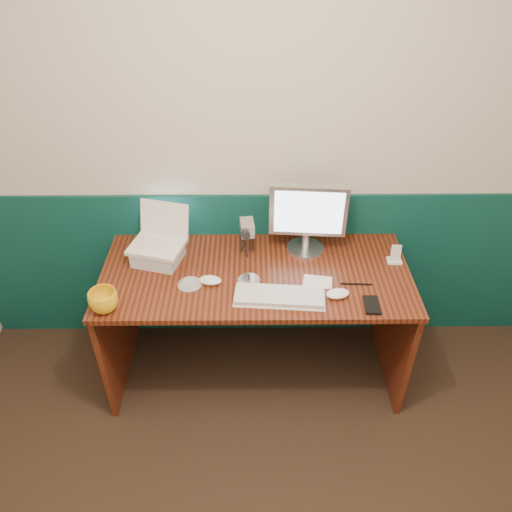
{
  "coord_description": "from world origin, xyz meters",
  "views": [
    {
      "loc": [
        -0.09,
        -0.62,
        2.37
      ],
      "look_at": [
        -0.07,
        1.23,
        0.97
      ],
      "focal_mm": 35.0,
      "sensor_mm": 36.0,
      "label": 1
    }
  ],
  "objects_px": {
    "laptop": "(155,230)",
    "camcorder": "(247,238)",
    "desk": "(256,324)",
    "monitor": "(307,219)",
    "mug": "(104,301)",
    "keyboard": "(279,297)"
  },
  "relations": [
    {
      "from": "desk",
      "to": "camcorder",
      "type": "xyz_separation_m",
      "value": [
        -0.04,
        0.17,
        0.48
      ]
    },
    {
      "from": "laptop",
      "to": "camcorder",
      "type": "distance_m",
      "value": 0.48
    },
    {
      "from": "camcorder",
      "to": "laptop",
      "type": "bearing_deg",
      "value": -178.65
    },
    {
      "from": "monitor",
      "to": "keyboard",
      "type": "bearing_deg",
      "value": -107.08
    },
    {
      "from": "monitor",
      "to": "mug",
      "type": "relative_size",
      "value": 2.92
    },
    {
      "from": "laptop",
      "to": "mug",
      "type": "xyz_separation_m",
      "value": [
        -0.2,
        -0.38,
        -0.14
      ]
    },
    {
      "from": "mug",
      "to": "camcorder",
      "type": "relative_size",
      "value": 0.67
    },
    {
      "from": "monitor",
      "to": "keyboard",
      "type": "xyz_separation_m",
      "value": [
        -0.16,
        -0.4,
        -0.19
      ]
    },
    {
      "from": "desk",
      "to": "mug",
      "type": "xyz_separation_m",
      "value": [
        -0.71,
        -0.27,
        0.43
      ]
    },
    {
      "from": "laptop",
      "to": "monitor",
      "type": "xyz_separation_m",
      "value": [
        0.79,
        0.09,
        0.01
      ]
    },
    {
      "from": "laptop",
      "to": "camcorder",
      "type": "height_order",
      "value": "laptop"
    },
    {
      "from": "monitor",
      "to": "mug",
      "type": "distance_m",
      "value": 1.1
    },
    {
      "from": "camcorder",
      "to": "desk",
      "type": "bearing_deg",
      "value": -81.38
    },
    {
      "from": "laptop",
      "to": "monitor",
      "type": "distance_m",
      "value": 0.79
    },
    {
      "from": "monitor",
      "to": "keyboard",
      "type": "relative_size",
      "value": 0.93
    },
    {
      "from": "keyboard",
      "to": "laptop",
      "type": "bearing_deg",
      "value": 158.4
    },
    {
      "from": "camcorder",
      "to": "mug",
      "type": "bearing_deg",
      "value": -152.64
    },
    {
      "from": "laptop",
      "to": "camcorder",
      "type": "bearing_deg",
      "value": 22.53
    },
    {
      "from": "laptop",
      "to": "keyboard",
      "type": "relative_size",
      "value": 0.63
    },
    {
      "from": "keyboard",
      "to": "monitor",
      "type": "bearing_deg",
      "value": 72.92
    },
    {
      "from": "keyboard",
      "to": "camcorder",
      "type": "height_order",
      "value": "camcorder"
    },
    {
      "from": "desk",
      "to": "monitor",
      "type": "xyz_separation_m",
      "value": [
        0.27,
        0.2,
        0.58
      ]
    }
  ]
}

